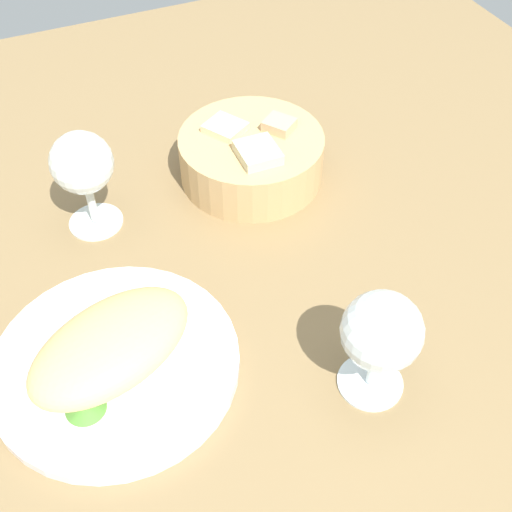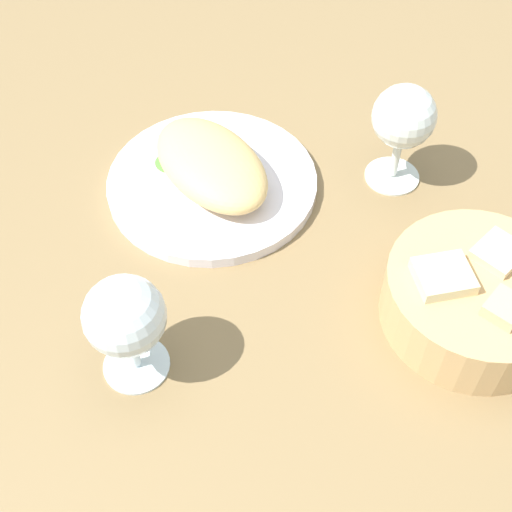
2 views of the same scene
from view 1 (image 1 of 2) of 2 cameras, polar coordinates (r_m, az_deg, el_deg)
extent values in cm
cube|color=olive|center=(72.23, -3.04, -5.17)|extent=(140.00, 140.00, 2.00)
cylinder|color=white|center=(67.85, -12.19, -9.16)|extent=(25.00, 25.00, 1.40)
ellipsoid|color=#DCB56F|center=(65.38, -12.60, -7.65)|extent=(20.25, 16.17, 4.75)
cone|color=#478130|center=(64.26, -14.77, -12.46)|extent=(3.94, 3.94, 1.42)
cylinder|color=tan|center=(85.39, -0.41, 8.68)|extent=(18.65, 18.65, 6.20)
cube|color=tan|center=(85.18, 2.03, 10.79)|extent=(4.75, 4.83, 3.61)
cube|color=beige|center=(85.57, -2.67, 10.18)|extent=(6.05, 6.21, 4.69)
cube|color=beige|center=(81.13, 0.17, 7.95)|extent=(4.89, 5.41, 5.29)
cylinder|color=silver|center=(66.64, 9.96, -10.77)|extent=(6.54, 6.54, 0.60)
cylinder|color=silver|center=(64.65, 10.23, -9.63)|extent=(1.00, 1.00, 4.19)
sphere|color=silver|center=(59.89, 10.97, -6.49)|extent=(7.63, 7.63, 7.63)
cylinder|color=silver|center=(82.72, -13.83, 3.00)|extent=(6.60, 6.60, 0.60)
cylinder|color=silver|center=(80.81, -14.19, 4.47)|extent=(1.00, 1.00, 5.18)
sphere|color=silver|center=(76.89, -15.03, 7.90)|extent=(7.30, 7.30, 7.30)
camera|label=2|loc=(0.69, 53.31, 37.20)|focal=49.54mm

